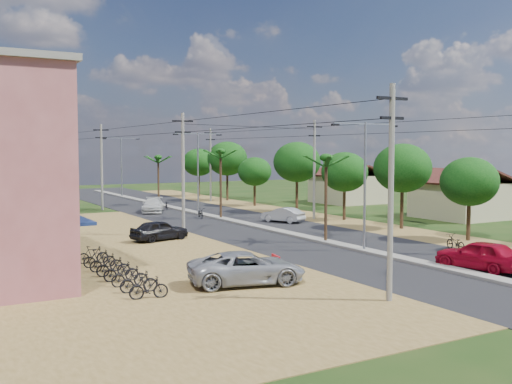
% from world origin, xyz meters
% --- Properties ---
extents(ground, '(160.00, 160.00, 0.00)m').
position_xyz_m(ground, '(0.00, 0.00, 0.00)').
color(ground, black).
rests_on(ground, ground).
extents(road, '(12.00, 110.00, 0.04)m').
position_xyz_m(road, '(0.00, 15.00, 0.02)').
color(road, black).
rests_on(road, ground).
extents(median, '(1.00, 90.00, 0.18)m').
position_xyz_m(median, '(0.00, 18.00, 0.09)').
color(median, '#605E56').
rests_on(median, ground).
extents(dirt_lot_west, '(18.00, 46.00, 0.04)m').
position_xyz_m(dirt_lot_west, '(-15.00, 8.00, 0.02)').
color(dirt_lot_west, brown).
rests_on(dirt_lot_west, ground).
extents(dirt_shoulder_east, '(5.00, 90.00, 0.03)m').
position_xyz_m(dirt_shoulder_east, '(8.50, 15.00, 0.01)').
color(dirt_shoulder_east, brown).
rests_on(dirt_shoulder_east, ground).
extents(house_east_near, '(7.60, 7.50, 4.60)m').
position_xyz_m(house_east_near, '(20.00, 10.00, 2.39)').
color(house_east_near, tan).
rests_on(house_east_near, ground).
extents(house_east_far, '(7.60, 7.50, 4.60)m').
position_xyz_m(house_east_far, '(21.00, 28.00, 2.39)').
color(house_east_far, tan).
rests_on(house_east_far, ground).
extents(tree_east_b, '(4.00, 4.00, 5.83)m').
position_xyz_m(tree_east_b, '(9.30, 0.00, 4.11)').
color(tree_east_b, black).
rests_on(tree_east_b, ground).
extents(tree_east_c, '(4.60, 4.60, 6.83)m').
position_xyz_m(tree_east_c, '(9.70, 7.00, 4.86)').
color(tree_east_c, black).
rests_on(tree_east_c, ground).
extents(tree_east_d, '(4.20, 4.20, 6.13)m').
position_xyz_m(tree_east_d, '(9.40, 14.00, 4.34)').
color(tree_east_d, black).
rests_on(tree_east_d, ground).
extents(tree_east_e, '(4.80, 4.80, 7.14)m').
position_xyz_m(tree_east_e, '(9.60, 22.00, 5.09)').
color(tree_east_e, black).
rests_on(tree_east_e, ground).
extents(tree_east_f, '(3.80, 3.80, 5.52)m').
position_xyz_m(tree_east_f, '(9.20, 30.00, 3.89)').
color(tree_east_f, black).
rests_on(tree_east_f, ground).
extents(tree_east_g, '(5.00, 5.00, 7.38)m').
position_xyz_m(tree_east_g, '(9.80, 38.00, 5.24)').
color(tree_east_g, black).
rests_on(tree_east_g, ground).
extents(tree_east_h, '(4.40, 4.40, 6.52)m').
position_xyz_m(tree_east_h, '(9.50, 46.00, 4.64)').
color(tree_east_h, black).
rests_on(tree_east_h, ground).
extents(palm_median_near, '(2.00, 2.00, 6.15)m').
position_xyz_m(palm_median_near, '(0.00, 4.00, 5.54)').
color(palm_median_near, black).
rests_on(palm_median_near, ground).
extents(palm_median_mid, '(2.00, 2.00, 6.55)m').
position_xyz_m(palm_median_mid, '(0.00, 20.00, 5.90)').
color(palm_median_mid, black).
rests_on(palm_median_mid, ground).
extents(palm_median_far, '(2.00, 2.00, 5.85)m').
position_xyz_m(palm_median_far, '(0.00, 36.00, 5.26)').
color(palm_median_far, black).
rests_on(palm_median_far, ground).
extents(streetlight_near, '(5.10, 0.18, 8.00)m').
position_xyz_m(streetlight_near, '(0.00, 0.00, 4.79)').
color(streetlight_near, gray).
rests_on(streetlight_near, ground).
extents(streetlight_mid, '(5.10, 0.18, 8.00)m').
position_xyz_m(streetlight_mid, '(0.00, 25.00, 4.79)').
color(streetlight_mid, gray).
rests_on(streetlight_mid, ground).
extents(streetlight_far, '(5.10, 0.18, 8.00)m').
position_xyz_m(streetlight_far, '(0.00, 50.00, 4.79)').
color(streetlight_far, gray).
rests_on(streetlight_far, ground).
extents(utility_pole_w_a, '(1.60, 0.24, 9.00)m').
position_xyz_m(utility_pole_w_a, '(-7.00, -10.00, 4.76)').
color(utility_pole_w_a, '#605E56').
rests_on(utility_pole_w_a, ground).
extents(utility_pole_w_b, '(1.60, 0.24, 9.00)m').
position_xyz_m(utility_pole_w_b, '(-7.00, 12.00, 4.76)').
color(utility_pole_w_b, '#605E56').
rests_on(utility_pole_w_b, ground).
extents(utility_pole_w_c, '(1.60, 0.24, 9.00)m').
position_xyz_m(utility_pole_w_c, '(-7.00, 34.00, 4.76)').
color(utility_pole_w_c, '#605E56').
rests_on(utility_pole_w_c, ground).
extents(utility_pole_w_d, '(1.60, 0.24, 9.00)m').
position_xyz_m(utility_pole_w_d, '(-7.00, 55.00, 4.76)').
color(utility_pole_w_d, '#605E56').
rests_on(utility_pole_w_d, ground).
extents(utility_pole_e_b, '(1.60, 0.24, 9.00)m').
position_xyz_m(utility_pole_e_b, '(7.50, 16.00, 4.76)').
color(utility_pole_e_b, '#605E56').
rests_on(utility_pole_e_b, ground).
extents(utility_pole_e_c, '(1.60, 0.24, 9.00)m').
position_xyz_m(utility_pole_e_c, '(7.50, 38.00, 4.76)').
color(utility_pole_e_c, '#605E56').
rests_on(utility_pole_e_c, ground).
extents(car_red_near, '(2.63, 4.90, 1.58)m').
position_xyz_m(car_red_near, '(1.50, -7.50, 0.79)').
color(car_red_near, maroon).
rests_on(car_red_near, ground).
extents(car_silver_mid, '(2.79, 4.10, 1.28)m').
position_xyz_m(car_silver_mid, '(3.66, 15.24, 0.64)').
color(car_silver_mid, gray).
rests_on(car_silver_mid, ground).
extents(car_white_far, '(3.79, 5.29, 1.42)m').
position_xyz_m(car_white_far, '(-3.27, 28.83, 0.71)').
color(car_white_far, '#AAABA6').
rests_on(car_white_far, ground).
extents(car_parked_silver, '(5.93, 3.76, 1.53)m').
position_xyz_m(car_parked_silver, '(-10.68, -4.37, 0.76)').
color(car_parked_silver, gray).
rests_on(car_parked_silver, ground).
extents(car_parked_dark, '(4.42, 2.60, 1.41)m').
position_xyz_m(car_parked_dark, '(-9.39, 10.61, 0.71)').
color(car_parked_dark, black).
rests_on(car_parked_dark, ground).
extents(moto_rider_east, '(1.11, 1.98, 0.99)m').
position_xyz_m(moto_rider_east, '(5.20, -2.55, 0.49)').
color(moto_rider_east, black).
rests_on(moto_rider_east, ground).
extents(moto_rider_west_a, '(0.97, 1.90, 0.95)m').
position_xyz_m(moto_rider_west_a, '(-1.20, 21.78, 0.48)').
color(moto_rider_west_a, black).
rests_on(moto_rider_west_a, ground).
extents(moto_rider_west_b, '(0.78, 1.56, 0.90)m').
position_xyz_m(moto_rider_west_b, '(-1.20, 30.48, 0.45)').
color(moto_rider_west_b, black).
rests_on(moto_rider_west_b, ground).
extents(roadside_sign, '(0.27, 1.07, 0.90)m').
position_xyz_m(roadside_sign, '(-8.00, -2.60, 0.44)').
color(roadside_sign, '#B7101A').
rests_on(roadside_sign, ground).
extents(parked_scooter_row, '(1.72, 9.86, 1.00)m').
position_xyz_m(parked_scooter_row, '(-15.60, -0.18, 0.50)').
color(parked_scooter_row, black).
rests_on(parked_scooter_row, ground).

